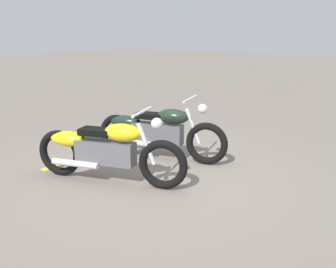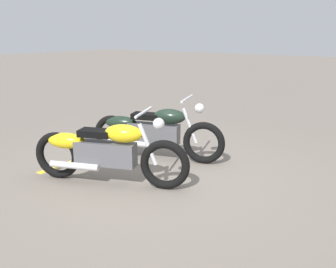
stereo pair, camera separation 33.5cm
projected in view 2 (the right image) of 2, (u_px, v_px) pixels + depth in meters
The scene contains 4 objects.
ground_plane at pixel (155, 175), 5.46m from camera, with size 60.00×60.00×0.00m, color slate.
motorcycle_bright_foreground at pixel (105, 151), 5.05m from camera, with size 2.13×0.93×1.04m.
motorcycle_dark_foreground at pixel (153, 131), 6.05m from camera, with size 2.16×0.87×1.04m.
parking_stripe_near at pixel (114, 147), 6.75m from camera, with size 3.20×0.12×0.01m, color yellow.
Camera 2 is at (3.10, -4.07, 2.00)m, focal length 40.10 mm.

